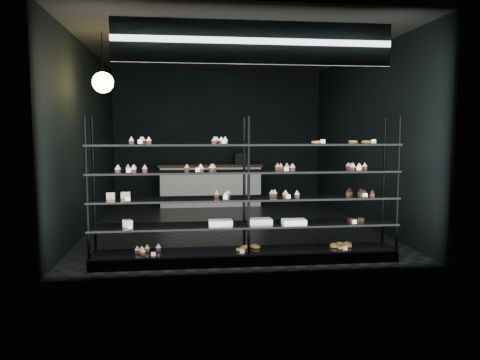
{
  "coord_description": "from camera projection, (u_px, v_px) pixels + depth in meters",
  "views": [
    {
      "loc": [
        -0.83,
        -8.44,
        1.7
      ],
      "look_at": [
        -0.05,
        -1.9,
        1.04
      ],
      "focal_mm": 35.0,
      "sensor_mm": 36.0,
      "label": 1
    }
  ],
  "objects": [
    {
      "name": "room",
      "position": [
        230.0,
        139.0,
        8.45
      ],
      "size": [
        5.01,
        6.01,
        3.2
      ],
      "color": "black",
      "rests_on": "ground"
    },
    {
      "name": "display_shelf",
      "position": [
        245.0,
        215.0,
        6.12
      ],
      "size": [
        4.0,
        0.5,
        1.91
      ],
      "color": "black",
      "rests_on": "room"
    },
    {
      "name": "signage",
      "position": [
        255.0,
        42.0,
        5.44
      ],
      "size": [
        3.3,
        0.05,
        0.5
      ],
      "color": "#0B1A39",
      "rests_on": "room"
    },
    {
      "name": "pendant_lamp",
      "position": [
        103.0,
        82.0,
        6.96
      ],
      "size": [
        0.31,
        0.31,
        0.89
      ],
      "color": "black",
      "rests_on": "room"
    },
    {
      "name": "service_counter",
      "position": [
        211.0,
        184.0,
        11.0
      ],
      "size": [
        2.41,
        0.65,
        1.23
      ],
      "color": "silver",
      "rests_on": "room"
    }
  ]
}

